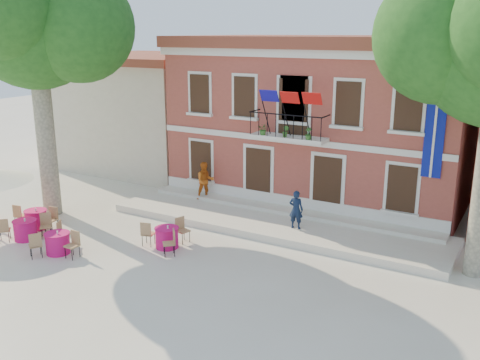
% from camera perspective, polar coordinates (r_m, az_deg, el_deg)
% --- Properties ---
extents(ground, '(90.00, 90.00, 0.00)m').
position_cam_1_polar(ground, '(19.41, -7.51, -7.93)').
color(ground, beige).
rests_on(ground, ground).
extents(main_building, '(13.50, 9.59, 7.50)m').
position_cam_1_polar(main_building, '(25.96, 9.34, 6.70)').
color(main_building, '#A6483B').
rests_on(main_building, ground).
extents(neighbor_west, '(9.40, 9.40, 6.40)m').
position_cam_1_polar(neighbor_west, '(32.65, -9.42, 7.50)').
color(neighbor_west, beige).
rests_on(neighbor_west, ground).
extents(terrace, '(14.00, 3.40, 0.30)m').
position_cam_1_polar(terrace, '(21.86, 3.71, -4.65)').
color(terrace, silver).
rests_on(terrace, ground).
extents(plane_tree_west, '(5.58, 5.58, 10.96)m').
position_cam_1_polar(plane_tree_west, '(23.61, -21.09, 15.47)').
color(plane_tree_west, '#A59E84').
rests_on(plane_tree_west, ground).
extents(pedestrian_navy, '(0.59, 0.42, 1.53)m').
position_cam_1_polar(pedestrian_navy, '(20.75, 6.00, -3.15)').
color(pedestrian_navy, '#101D37').
rests_on(pedestrian_navy, terrace).
extents(pedestrian_orange, '(1.06, 1.06, 1.73)m').
position_cam_1_polar(pedestrian_orange, '(24.22, -3.73, -0.09)').
color(pedestrian_orange, '#C65C17').
rests_on(pedestrian_orange, terrace).
extents(cafe_table_0, '(1.96, 0.90, 0.95)m').
position_cam_1_polar(cafe_table_0, '(23.09, -20.94, -3.86)').
color(cafe_table_0, '#DB145C').
rests_on(cafe_table_0, ground).
extents(cafe_table_1, '(1.67, 1.64, 0.95)m').
position_cam_1_polar(cafe_table_1, '(22.04, -21.94, -4.88)').
color(cafe_table_1, '#DB145C').
rests_on(cafe_table_1, ground).
extents(cafe_table_3, '(1.66, 1.87, 0.95)m').
position_cam_1_polar(cafe_table_3, '(20.30, -18.88, -6.28)').
color(cafe_table_3, '#DB145C').
rests_on(cafe_table_3, ground).
extents(cafe_table_4, '(1.79, 1.82, 0.95)m').
position_cam_1_polar(cafe_table_4, '(19.91, -7.81, -5.99)').
color(cafe_table_4, '#DB145C').
rests_on(cafe_table_4, ground).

